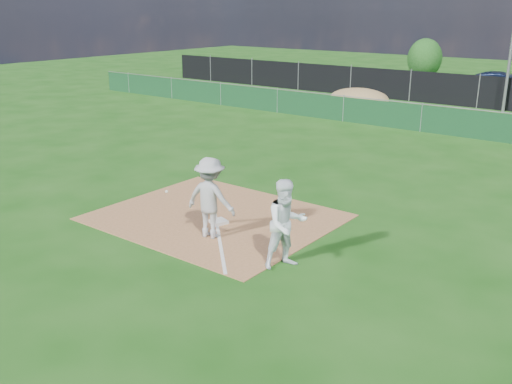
% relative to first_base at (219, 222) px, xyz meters
% --- Properties ---
extents(ground, '(90.00, 90.00, 0.00)m').
position_rel_first_base_xyz_m(ground, '(-0.38, 9.31, -0.06)').
color(ground, '#174B10').
rests_on(ground, ground).
extents(infield_dirt, '(6.00, 5.00, 0.02)m').
position_rel_first_base_xyz_m(infield_dirt, '(-0.38, 0.31, -0.05)').
color(infield_dirt, '#9A653D').
rests_on(infield_dirt, ground).
extents(foul_line, '(5.01, 5.01, 0.01)m').
position_rel_first_base_xyz_m(foul_line, '(-0.38, 0.31, -0.04)').
color(foul_line, white).
rests_on(foul_line, infield_dirt).
extents(green_fence, '(44.00, 0.05, 1.20)m').
position_rel_first_base_xyz_m(green_fence, '(-0.38, 14.31, 0.54)').
color(green_fence, '#0F381C').
rests_on(green_fence, ground).
extents(dirt_mound, '(3.38, 2.60, 1.17)m').
position_rel_first_base_xyz_m(dirt_mound, '(-5.38, 17.81, 0.52)').
color(dirt_mound, olive).
rests_on(dirt_mound, ground).
extents(black_fence, '(46.00, 0.04, 1.80)m').
position_rel_first_base_xyz_m(black_fence, '(-0.38, 22.31, 0.84)').
color(black_fence, black).
rests_on(black_fence, ground).
extents(parking_lot, '(46.00, 9.00, 0.01)m').
position_rel_first_base_xyz_m(parking_lot, '(-0.38, 27.31, -0.06)').
color(parking_lot, black).
rests_on(parking_lot, ground).
extents(first_base, '(0.50, 0.50, 0.08)m').
position_rel_first_base_xyz_m(first_base, '(0.00, 0.00, 0.00)').
color(first_base, silver).
rests_on(first_base, infield_dirt).
extents(play_at_first, '(2.24, 0.95, 2.00)m').
position_rel_first_base_xyz_m(play_at_first, '(0.44, -0.78, 0.96)').
color(play_at_first, '#B8B8BA').
rests_on(play_at_first, infield_dirt).
extents(runner, '(1.11, 1.20, 1.98)m').
position_rel_first_base_xyz_m(runner, '(2.85, -1.03, 0.93)').
color(runner, white).
rests_on(runner, ground).
extents(car_left, '(4.05, 1.99, 1.33)m').
position_rel_first_base_xyz_m(car_left, '(-4.40, 26.69, 0.61)').
color(car_left, '#B6B9BE').
rests_on(car_left, parking_lot).
extents(car_mid, '(5.13, 2.67, 1.61)m').
position_rel_first_base_xyz_m(car_mid, '(-0.12, 26.09, 0.75)').
color(car_mid, '#101A31').
rests_on(car_mid, parking_lot).
extents(tree_left, '(2.62, 2.62, 3.10)m').
position_rel_first_base_xyz_m(tree_left, '(-7.90, 33.10, 1.53)').
color(tree_left, '#382316').
rests_on(tree_left, ground).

